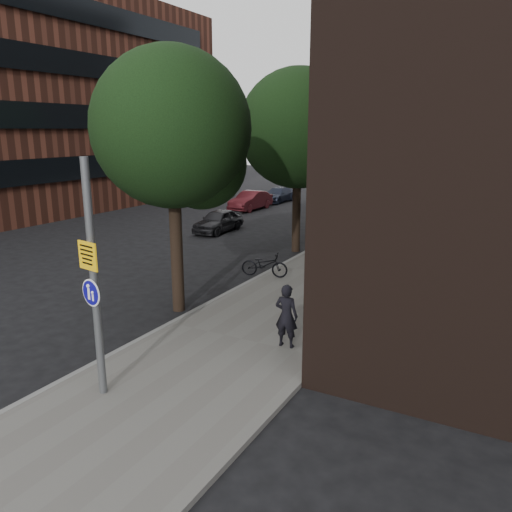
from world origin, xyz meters
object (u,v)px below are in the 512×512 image
Objects in this scene: parked_car_near at (218,221)px; parked_bike_facade_near at (381,267)px; signpost at (94,280)px; pedestrian at (286,316)px.

parked_bike_facade_near is at bearing -27.29° from parked_car_near.
signpost reaches higher than parked_car_near.
signpost is at bearing 55.37° from pedestrian.
pedestrian is 0.88× the size of parked_bike_facade_near.
parked_bike_facade_near is 0.52× the size of parked_car_near.
signpost reaches higher than pedestrian.
parked_car_near is at bearing 52.80° from parked_bike_facade_near.
parked_car_near reaches higher than parked_bike_facade_near.
parked_bike_facade_near is 11.12m from parked_car_near.
pedestrian reaches higher than parked_car_near.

